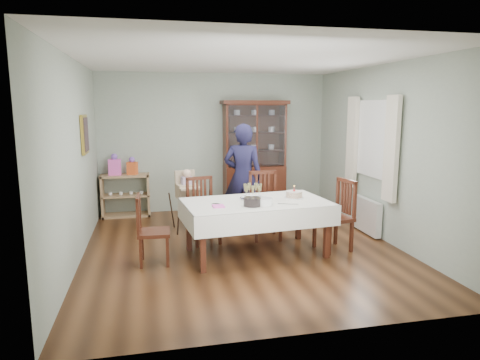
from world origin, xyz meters
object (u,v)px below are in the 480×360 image
object	(u,v)px
sideboard	(126,195)
china_cabinet	(254,154)
chair_far_right	(265,219)
gift_bag_orange	(132,167)
dining_table	(256,227)
chair_far_left	(204,223)
high_chair	(187,206)
birthday_cake	(294,195)
woman	(243,177)
chair_end_left	(153,243)
chair_end_right	(334,229)
gift_bag_pink	(115,165)
champagne_tray	(253,195)

from	to	relation	value
sideboard	china_cabinet	bearing A→B (deg)	-0.49
chair_far_right	gift_bag_orange	size ratio (longest dim) A/B	3.13
dining_table	gift_bag_orange	distance (m)	3.15
chair_far_left	sideboard	bearing A→B (deg)	110.45
high_chair	birthday_cake	xyz separation A→B (m)	(1.41, -1.35, 0.41)
dining_table	china_cabinet	world-z (taller)	china_cabinet
china_cabinet	chair_far_right	bearing A→B (deg)	-98.63
chair_far_right	birthday_cake	distance (m)	0.83
chair_far_left	woman	bearing A→B (deg)	25.35
birthday_cake	chair_far_left	bearing A→B (deg)	154.25
chair_far_left	chair_end_left	world-z (taller)	chair_far_left
chair_far_left	high_chair	bearing A→B (deg)	90.49
china_cabinet	gift_bag_orange	xyz separation A→B (m)	(-2.36, 0.00, -0.17)
chair_end_right	woman	distance (m)	1.80
sideboard	chair_end_right	bearing A→B (deg)	-40.75
china_cabinet	high_chair	world-z (taller)	china_cabinet
woman	gift_bag_pink	world-z (taller)	woman
chair_end_left	chair_end_right	size ratio (longest dim) A/B	0.90
chair_far_left	chair_end_right	xyz separation A→B (m)	(1.81, -0.74, 0.01)
woman	high_chair	size ratio (longest dim) A/B	1.74
gift_bag_pink	high_chair	bearing A→B (deg)	-41.96
china_cabinet	chair_far_left	bearing A→B (deg)	-124.06
champagne_tray	china_cabinet	bearing A→B (deg)	75.48
sideboard	chair_end_left	world-z (taller)	chair_end_left
champagne_tray	high_chair	bearing A→B (deg)	122.10
gift_bag_orange	chair_far_left	bearing A→B (deg)	-59.46
birthday_cake	woman	bearing A→B (deg)	112.41
dining_table	chair_far_left	xyz separation A→B (m)	(-0.65, 0.69, -0.09)
chair_far_left	high_chair	world-z (taller)	high_chair
chair_far_left	china_cabinet	bearing A→B (deg)	42.99
gift_bag_orange	high_chair	bearing A→B (deg)	-50.39
dining_table	birthday_cake	bearing A→B (deg)	9.33
chair_end_left	gift_bag_pink	xyz separation A→B (m)	(-0.64, 2.63, 0.70)
high_chair	gift_bag_orange	distance (m)	1.54
china_cabinet	gift_bag_orange	size ratio (longest dim) A/B	6.51
chair_end_left	sideboard	bearing A→B (deg)	12.49
dining_table	gift_bag_orange	xyz separation A→B (m)	(-1.75, 2.55, 0.56)
china_cabinet	high_chair	distance (m)	1.95
chair_far_left	gift_bag_pink	xyz separation A→B (m)	(-1.42, 1.86, 0.68)
chair_end_left	gift_bag_pink	world-z (taller)	gift_bag_pink
dining_table	chair_far_right	world-z (taller)	chair_far_right
chair_end_left	champagne_tray	distance (m)	1.53
chair_far_left	champagne_tray	size ratio (longest dim) A/B	2.73
high_chair	dining_table	bearing A→B (deg)	-71.52
chair_far_right	woman	bearing A→B (deg)	113.44
chair_end_left	high_chair	world-z (taller)	high_chair
gift_bag_orange	sideboard	bearing A→B (deg)	172.02
sideboard	chair_far_left	world-z (taller)	chair_far_left
chair_far_left	gift_bag_orange	bearing A→B (deg)	107.59
chair_far_right	chair_end_left	world-z (taller)	chair_far_right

